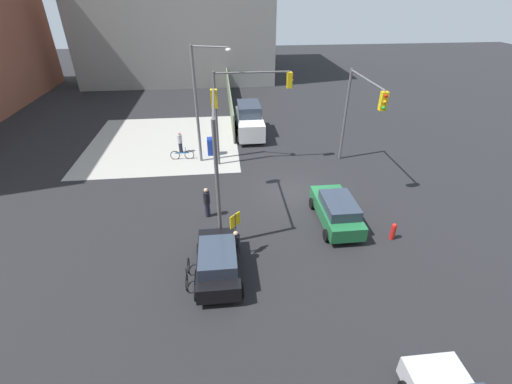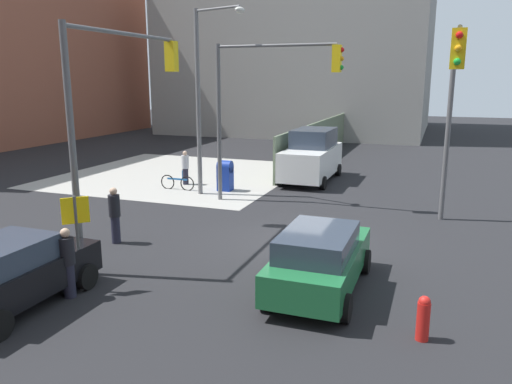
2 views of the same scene
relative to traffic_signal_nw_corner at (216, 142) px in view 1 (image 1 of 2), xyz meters
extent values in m
plane|color=black|center=(2.37, -4.50, -4.64)|extent=(120.00, 120.00, 0.00)
cube|color=#9E9B93|center=(11.37, 4.50, -4.63)|extent=(12.00, 12.00, 0.01)
cube|color=#607056|center=(19.62, -1.30, -3.44)|extent=(18.50, 0.12, 2.40)
cylinder|color=#59595B|center=(-2.13, 0.00, -1.39)|extent=(0.18, 0.18, 6.50)
cylinder|color=#59595B|center=(0.48, 0.00, 1.74)|extent=(5.21, 0.12, 0.12)
cube|color=yellow|center=(3.08, 0.00, 1.21)|extent=(0.32, 0.36, 1.00)
sphere|color=red|center=(3.26, 0.00, 1.53)|extent=(0.18, 0.18, 0.18)
sphere|color=orange|center=(3.26, 0.00, 1.21)|extent=(0.18, 0.18, 0.18)
sphere|color=green|center=(3.26, 0.00, 0.89)|extent=(0.18, 0.18, 0.18)
cylinder|color=#59595B|center=(6.87, -9.00, -1.39)|extent=(0.18, 0.18, 6.50)
cylinder|color=#59595B|center=(4.28, -9.00, 1.74)|extent=(5.18, 0.12, 0.12)
cube|color=yellow|center=(1.69, -9.00, 1.21)|extent=(0.32, 0.36, 1.00)
sphere|color=red|center=(1.51, -9.00, 1.53)|extent=(0.18, 0.18, 0.18)
sphere|color=orange|center=(1.51, -9.00, 1.21)|extent=(0.18, 0.18, 0.18)
sphere|color=green|center=(1.51, -9.00, 0.89)|extent=(0.18, 0.18, 0.18)
cylinder|color=#59595B|center=(6.87, 0.00, -1.39)|extent=(0.18, 0.18, 6.50)
cylinder|color=#59595B|center=(6.87, -2.45, 1.74)|extent=(0.12, 4.89, 0.12)
cube|color=yellow|center=(6.87, -4.89, 1.21)|extent=(0.36, 0.32, 1.00)
sphere|color=red|center=(6.87, -5.07, 1.53)|extent=(0.18, 0.18, 0.18)
sphere|color=orange|center=(6.87, -5.07, 1.21)|extent=(0.18, 0.18, 0.18)
sphere|color=green|center=(6.87, -5.07, 0.89)|extent=(0.18, 0.18, 0.18)
cylinder|color=slate|center=(7.57, 1.30, -0.64)|extent=(0.20, 0.20, 8.00)
cylinder|color=slate|center=(7.21, 0.16, 3.26)|extent=(0.83, 2.32, 0.10)
ellipsoid|color=silver|center=(6.84, -0.98, 3.11)|extent=(0.56, 0.36, 0.24)
cylinder|color=#4C4C4C|center=(-3.03, -0.70, -3.44)|extent=(0.08, 0.08, 2.40)
cube|color=yellow|center=(-3.03, -0.70, -2.59)|extent=(0.48, 0.48, 0.64)
cube|color=navy|center=(8.57, 0.50, -4.06)|extent=(0.56, 0.64, 1.15)
cylinder|color=navy|center=(8.57, 0.50, -3.49)|extent=(0.56, 0.64, 0.56)
cylinder|color=red|center=(-2.63, -8.70, -4.24)|extent=(0.26, 0.26, 0.80)
sphere|color=red|center=(-2.63, -8.70, -3.82)|extent=(0.24, 0.24, 0.24)
cube|color=#1E6638|center=(-0.92, -6.22, -3.94)|extent=(4.39, 1.80, 0.75)
cube|color=#2D3847|center=(-1.27, -6.22, -3.29)|extent=(2.46, 1.58, 0.55)
cylinder|color=black|center=(0.57, -5.32, -4.32)|extent=(0.64, 0.22, 0.64)
cylinder|color=black|center=(0.57, -7.12, -4.32)|extent=(0.64, 0.22, 0.64)
cylinder|color=black|center=(-2.42, -5.32, -4.32)|extent=(0.64, 0.22, 0.64)
cylinder|color=black|center=(-2.42, -7.12, -4.32)|extent=(0.64, 0.22, 0.64)
cube|color=black|center=(-4.23, 0.14, -3.94)|extent=(3.96, 1.80, 0.75)
cube|color=#2D3847|center=(-4.55, 0.14, -3.29)|extent=(2.22, 1.58, 0.55)
cylinder|color=black|center=(-2.88, 1.04, -4.32)|extent=(0.64, 0.22, 0.64)
cylinder|color=black|center=(-2.88, -0.76, -4.32)|extent=(0.64, 0.22, 0.64)
cylinder|color=black|center=(-5.57, 1.04, -4.32)|extent=(0.64, 0.22, 0.64)
cylinder|color=black|center=(-5.57, -0.76, -4.32)|extent=(0.64, 0.22, 0.64)
cube|color=white|center=(12.21, -2.70, -3.62)|extent=(5.40, 2.10, 1.40)
cube|color=#2D3847|center=(12.65, -2.70, -2.47)|extent=(3.02, 1.85, 0.90)
cylinder|color=black|center=(10.38, -3.75, -4.32)|extent=(0.64, 0.22, 0.64)
cylinder|color=black|center=(10.38, -1.65, -4.32)|extent=(0.64, 0.22, 0.64)
cylinder|color=black|center=(14.05, -3.75, -4.32)|extent=(0.64, 0.22, 0.64)
cylinder|color=black|center=(14.05, -1.65, -4.32)|extent=(0.64, 0.22, 0.64)
cylinder|color=#B2B2B7|center=(9.17, 2.90, -3.50)|extent=(0.36, 0.36, 0.64)
sphere|color=tan|center=(9.17, 2.90, -3.07)|extent=(0.22, 0.22, 0.22)
cylinder|color=#1E1E2D|center=(9.17, 2.90, -4.23)|extent=(0.28, 0.28, 0.81)
cylinder|color=black|center=(0.37, 0.70, -3.41)|extent=(0.36, 0.36, 0.69)
sphere|color=tan|center=(0.37, 0.70, -2.95)|extent=(0.24, 0.24, 0.24)
cylinder|color=#1E1E2D|center=(0.37, 0.70, -4.20)|extent=(0.28, 0.28, 0.88)
cylinder|color=black|center=(-3.43, -0.70, -3.47)|extent=(0.36, 0.36, 0.66)
sphere|color=tan|center=(-3.43, -0.70, -3.03)|extent=(0.23, 0.23, 0.23)
cylinder|color=#1E1E2D|center=(-3.43, -0.70, -4.22)|extent=(0.28, 0.28, 0.83)
torus|color=black|center=(7.97, 3.22, -4.31)|extent=(0.05, 0.71, 0.71)
torus|color=black|center=(7.97, 2.18, -4.31)|extent=(0.05, 0.71, 0.71)
cube|color=#1E5999|center=(7.97, 2.70, -4.13)|extent=(0.04, 1.04, 0.08)
cylinder|color=#1E5999|center=(7.97, 2.42, -3.89)|extent=(0.04, 0.04, 0.40)
torus|color=black|center=(-3.91, 1.50, -4.31)|extent=(0.71, 0.05, 0.71)
torus|color=black|center=(-4.95, 1.50, -4.31)|extent=(0.71, 0.05, 0.71)
cube|color=black|center=(-4.43, 1.50, -4.13)|extent=(1.04, 0.04, 0.08)
cylinder|color=black|center=(-4.71, 1.50, -3.89)|extent=(0.04, 0.04, 0.40)
camera|label=1|loc=(-15.60, -0.34, 6.54)|focal=24.00mm
camera|label=2|loc=(-12.32, -8.72, 0.47)|focal=35.00mm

